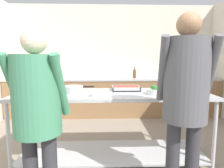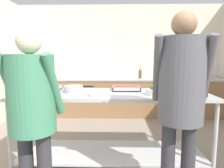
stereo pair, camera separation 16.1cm
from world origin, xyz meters
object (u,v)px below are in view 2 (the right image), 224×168
Objects in this scene: broccoli_bowl at (155,91)px; serving_tray_greens at (185,92)px; serving_tray_roast at (126,88)px; guest_serving_left at (32,103)px; sauce_pan at (74,89)px; plate_stack at (99,94)px; serving_tray_vegetables at (47,88)px; water_bottle at (140,73)px; guest_serving_right at (181,91)px.

broccoli_bowl is 0.36m from serving_tray_greens.
guest_serving_left is (-0.86, -1.07, 0.03)m from serving_tray_roast.
sauce_pan reaches higher than plate_stack.
serving_tray_vegetables is 0.23× the size of guest_serving_left.
serving_tray_greens is 1.55× the size of water_bottle.
water_bottle is (0.42, 1.98, 0.06)m from serving_tray_roast.
broccoli_bowl reaches higher than serving_tray_greens.
serving_tray_roast is at bearing 51.38° from plate_stack.
plate_stack is 2.53m from water_bottle.
serving_tray_roast is at bearing 156.24° from serving_tray_greens.
broccoli_bowl is at bearing -176.93° from serving_tray_greens.
plate_stack is 0.89× the size of water_bottle.
sauce_pan is 0.22× the size of guest_serving_right.
guest_serving_left is at bearing -148.26° from broccoli_bowl.
broccoli_bowl is at bearing -13.00° from serving_tray_vegetables.
water_bottle reaches higher than serving_tray_vegetables.
serving_tray_roast is 0.21× the size of guest_serving_right.
serving_tray_vegetables is at bearing 146.83° from guest_serving_right.
serving_tray_greens is (0.70, -0.31, 0.00)m from serving_tray_roast.
serving_tray_roast reaches higher than plate_stack.
water_bottle is (0.76, 2.41, 0.07)m from plate_stack.
serving_tray_vegetables reaches higher than plate_stack.
serving_tray_greens is at bearing -82.95° from water_bottle.
serving_tray_vegetables is 0.95× the size of sauce_pan.
guest_serving_left reaches higher than sauce_pan.
guest_serving_right is (0.09, -0.67, 0.12)m from broccoli_bowl.
plate_stack is 0.82m from guest_serving_left.
serving_tray_roast is at bearing 14.39° from sauce_pan.
broccoli_bowl is at bearing 31.74° from guest_serving_left.
serving_tray_vegetables is 0.89× the size of serving_tray_greens.
serving_tray_vegetables is 1.11m from serving_tray_roast.
sauce_pan is 0.71m from serving_tray_roast.
serving_tray_roast is at bearing 135.84° from broccoli_bowl.
serving_tray_vegetables is 1.55× the size of plate_stack.
plate_stack is at bearing 51.06° from guest_serving_left.
sauce_pan is 1.40m from guest_serving_right.
serving_tray_roast is at bearing -0.35° from serving_tray_vegetables.
plate_stack is at bearing -107.47° from water_bottle.
water_bottle reaches higher than plate_stack.
broccoli_bowl reaches higher than serving_tray_vegetables.
serving_tray_roast is at bearing -101.85° from water_bottle.
guest_serving_left is at bearing -100.58° from sauce_pan.
guest_serving_right is at bearing -111.28° from serving_tray_greens.
serving_tray_greens is 0.26× the size of guest_serving_left.
sauce_pan is 1.40m from serving_tray_greens.
sauce_pan is 0.24× the size of guest_serving_left.
serving_tray_vegetables is 0.21× the size of guest_serving_right.
sauce_pan is 1.63× the size of plate_stack.
serving_tray_vegetables is at bearing -127.68° from water_bottle.
water_bottle is (0.08, 2.31, 0.05)m from broccoli_bowl.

